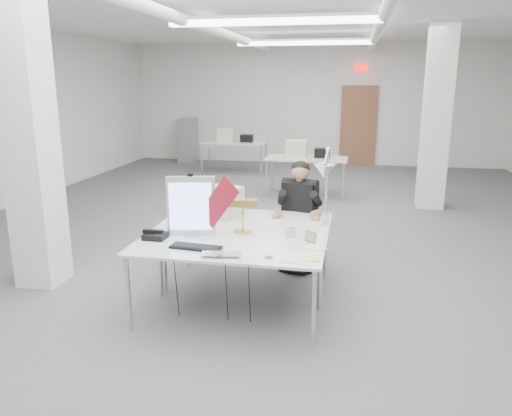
{
  "coord_description": "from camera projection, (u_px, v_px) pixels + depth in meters",
  "views": [
    {
      "loc": [
        1.11,
        -6.77,
        2.25
      ],
      "look_at": [
        0.17,
        -2.0,
        1.0
      ],
      "focal_mm": 35.0,
      "sensor_mm": 36.0,
      "label": 1
    }
  ],
  "objects": [
    {
      "name": "office_chair",
      "position": [
        299.0,
        232.0,
        6.01
      ],
      "size": [
        0.56,
        0.56,
        0.94
      ],
      "primitive_type": null,
      "rotation": [
        0.0,
        0.0,
        -0.24
      ],
      "color": "black",
      "rests_on": "room_shell"
    },
    {
      "name": "desk_clock",
      "position": [
        291.0,
        232.0,
        4.88
      ],
      "size": [
        0.11,
        0.03,
        0.11
      ],
      "primitive_type": "cylinder",
      "rotation": [
        1.57,
        0.0,
        -0.01
      ],
      "color": "#A3A4A8",
      "rests_on": "desk_main"
    },
    {
      "name": "laptop",
      "position": [
        220.0,
        257.0,
        4.3
      ],
      "size": [
        0.37,
        0.27,
        0.03
      ],
      "primitive_type": "imported",
      "rotation": [
        0.0,
        0.0,
        0.13
      ],
      "color": "#AFAFB4",
      "rests_on": "desk_main"
    },
    {
      "name": "desk_second",
      "position": [
        248.0,
        221.0,
        5.5
      ],
      "size": [
        1.8,
        0.9,
        0.02
      ],
      "primitive_type": "cube",
      "color": "silver",
      "rests_on": "room_shell"
    },
    {
      "name": "pennant",
      "position": [
        219.0,
        202.0,
        4.78
      ],
      "size": [
        0.47,
        0.22,
        0.54
      ],
      "primitive_type": "cube",
      "rotation": [
        0.0,
        -0.87,
        -0.42
      ],
      "color": "maroon",
      "rests_on": "monitor"
    },
    {
      "name": "mouse",
      "position": [
        268.0,
        256.0,
        4.31
      ],
      "size": [
        0.09,
        0.06,
        0.03
      ],
      "primitive_type": "ellipsoid",
      "rotation": [
        0.0,
        0.0,
        0.12
      ],
      "color": "#A7A6AB",
      "rests_on": "desk_main"
    },
    {
      "name": "paper_stack_b",
      "position": [
        310.0,
        256.0,
        4.34
      ],
      "size": [
        0.19,
        0.25,
        0.01
      ],
      "primitive_type": "cube",
      "rotation": [
        0.0,
        0.0,
        0.08
      ],
      "color": "#E3D487",
      "rests_on": "desk_main"
    },
    {
      "name": "monitor",
      "position": [
        191.0,
        206.0,
        4.89
      ],
      "size": [
        0.48,
        0.14,
        0.59
      ],
      "primitive_type": "cube",
      "rotation": [
        0.0,
        0.0,
        0.21
      ],
      "color": "silver",
      "rests_on": "desk_main"
    },
    {
      "name": "desk_phone",
      "position": [
        155.0,
        236.0,
        4.83
      ],
      "size": [
        0.22,
        0.19,
        0.05
      ],
      "primitive_type": "cube",
      "rotation": [
        0.0,
        0.0,
        -0.02
      ],
      "color": "black",
      "rests_on": "desk_main"
    },
    {
      "name": "paper_stack_a",
      "position": [
        294.0,
        258.0,
        4.3
      ],
      "size": [
        0.19,
        0.27,
        0.01
      ],
      "primitive_type": "cube",
      "rotation": [
        0.0,
        0.0,
        0.0
      ],
      "color": "silver",
      "rests_on": "desk_main"
    },
    {
      "name": "paper_stack_c",
      "position": [
        316.0,
        248.0,
        4.56
      ],
      "size": [
        0.23,
        0.22,
        0.01
      ],
      "primitive_type": "cube",
      "rotation": [
        0.0,
        0.0,
        -0.64
      ],
      "color": "silver",
      "rests_on": "desk_main"
    },
    {
      "name": "picture_frame_left",
      "position": [
        177.0,
        225.0,
        5.07
      ],
      "size": [
        0.16,
        0.04,
        0.12
      ],
      "primitive_type": "cube",
      "rotation": [
        -0.21,
        0.0,
        0.01
      ],
      "color": "#A99148",
      "rests_on": "desk_main"
    },
    {
      "name": "bg_desk_a",
      "position": [
        306.0,
        158.0,
        9.83
      ],
      "size": [
        1.6,
        0.8,
        0.02
      ],
      "primitive_type": "cube",
      "color": "silver",
      "rests_on": "room_shell"
    },
    {
      "name": "bg_desk_b",
      "position": [
        234.0,
        143.0,
        12.3
      ],
      "size": [
        1.6,
        0.8,
        0.02
      ],
      "primitive_type": "cube",
      "color": "silver",
      "rests_on": "room_shell"
    },
    {
      "name": "architect_lamp",
      "position": [
        325.0,
        190.0,
        4.97
      ],
      "size": [
        0.43,
        0.7,
        0.85
      ],
      "primitive_type": null,
      "rotation": [
        0.0,
        0.0,
        0.34
      ],
      "color": "silver",
      "rests_on": "desk_second"
    },
    {
      "name": "keyboard",
      "position": [
        196.0,
        247.0,
        4.55
      ],
      "size": [
        0.49,
        0.21,
        0.02
      ],
      "primitive_type": "cube",
      "rotation": [
        0.0,
        0.0,
        -0.1
      ],
      "color": "black",
      "rests_on": "desk_main"
    },
    {
      "name": "filing_cabinet",
      "position": [
        188.0,
        140.0,
        14.03
      ],
      "size": [
        0.45,
        0.55,
        1.2
      ],
      "primitive_type": "cube",
      "color": "gray",
      "rests_on": "room_shell"
    },
    {
      "name": "bankers_lamp",
      "position": [
        243.0,
        216.0,
        4.99
      ],
      "size": [
        0.31,
        0.16,
        0.34
      ],
      "primitive_type": null,
      "rotation": [
        0.0,
        0.0,
        0.16
      ],
      "color": "#C4803D",
      "rests_on": "desk_main"
    },
    {
      "name": "beige_monitor",
      "position": [
        223.0,
        202.0,
        5.59
      ],
      "size": [
        0.45,
        0.44,
        0.33
      ],
      "primitive_type": "cube",
      "rotation": [
        0.0,
        0.0,
        -0.4
      ],
      "color": "beige",
      "rests_on": "desk_second"
    },
    {
      "name": "desk_main",
      "position": [
        228.0,
        247.0,
        4.64
      ],
      "size": [
        1.8,
        0.9,
        0.02
      ],
      "primitive_type": "cube",
      "color": "silver",
      "rests_on": "room_shell"
    },
    {
      "name": "room_shell",
      "position": [
        276.0,
        121.0,
        6.9
      ],
      "size": [
        10.04,
        14.04,
        3.24
      ],
      "color": "#505052",
      "rests_on": "ground"
    },
    {
      "name": "picture_frame_right",
      "position": [
        311.0,
        237.0,
        4.73
      ],
      "size": [
        0.13,
        0.1,
        0.1
      ],
      "primitive_type": "cube",
      "rotation": [
        -0.21,
        0.0,
        -0.57
      ],
      "color": "#A78948",
      "rests_on": "desk_main"
    },
    {
      "name": "seated_person",
      "position": [
        300.0,
        198.0,
        5.86
      ],
      "size": [
        0.55,
        0.63,
        0.81
      ],
      "primitive_type": null,
      "rotation": [
        0.0,
        0.0,
        -0.24
      ],
      "color": "black",
      "rests_on": "office_chair"
    }
  ]
}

